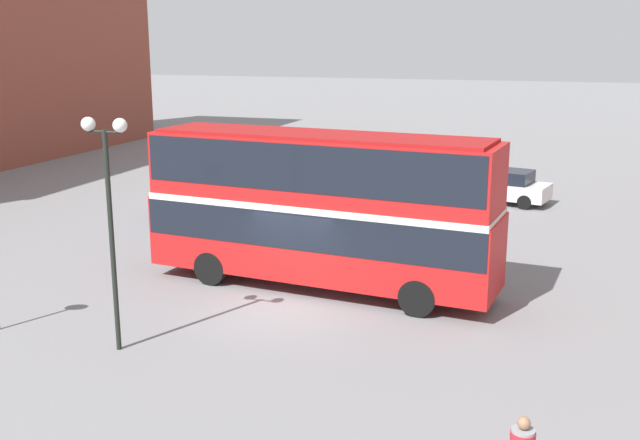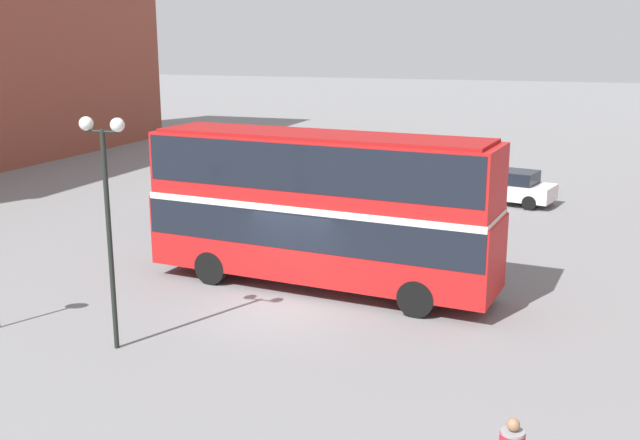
% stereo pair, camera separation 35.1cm
% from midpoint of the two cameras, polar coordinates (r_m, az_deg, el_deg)
% --- Properties ---
extents(ground_plane, '(240.00, 240.00, 0.00)m').
position_cam_midpoint_polar(ground_plane, '(21.28, -3.33, -6.66)').
color(ground_plane, slate).
extents(double_decker_bus, '(10.82, 3.53, 4.71)m').
position_cam_midpoint_polar(double_decker_bus, '(22.15, -0.45, 1.46)').
color(double_decker_bus, red).
rests_on(double_decker_bus, ground_plane).
extents(parked_car_kerb_near, '(4.33, 2.71, 1.54)m').
position_cam_midpoint_polar(parked_car_kerb_near, '(35.33, 13.61, 2.51)').
color(parked_car_kerb_near, silver).
rests_on(parked_car_kerb_near, ground_plane).
extents(parked_car_kerb_far, '(4.55, 2.77, 1.57)m').
position_cam_midpoint_polar(parked_car_kerb_far, '(31.07, -8.76, 1.26)').
color(parked_car_kerb_far, navy).
rests_on(parked_car_kerb_far, ground_plane).
extents(street_lamp_twin_globe, '(1.17, 0.33, 5.65)m').
position_cam_midpoint_polar(street_lamp_twin_globe, '(18.06, -16.38, 2.49)').
color(street_lamp_twin_globe, black).
rests_on(street_lamp_twin_globe, ground_plane).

